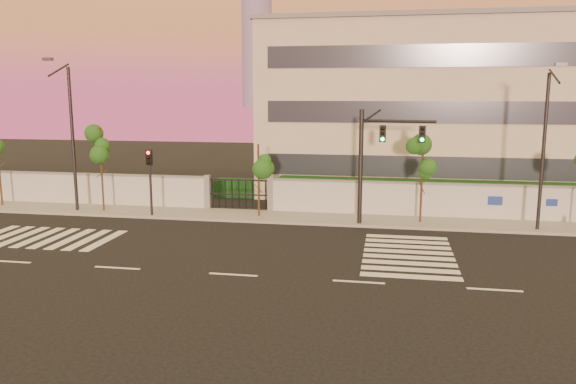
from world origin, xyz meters
TOP-DOWN VIEW (x-y plane):
  - ground at (0.00, 0.00)m, footprint 120.00×120.00m
  - sidewalk at (0.00, 10.50)m, footprint 60.00×3.00m
  - perimeter_wall at (0.10, 12.00)m, footprint 60.00×0.36m
  - hedge_row at (1.17, 14.74)m, footprint 41.00×4.25m
  - institutional_building at (9.00, 21.99)m, footprint 24.40×12.40m
  - road_markings at (-1.58, 3.76)m, footprint 57.00×7.62m
  - street_tree_c at (-10.98, 10.13)m, footprint 1.38×1.10m
  - street_tree_d at (-1.32, 10.28)m, footprint 1.44×1.15m
  - street_tree_e at (7.85, 10.38)m, footprint 1.61×1.28m
  - traffic_signal_main at (5.32, 9.42)m, footprint 3.97×1.14m
  - traffic_signal_secondary at (-7.57, 9.37)m, footprint 0.32×0.32m
  - streetlight_west at (-12.67, 9.78)m, footprint 0.54×2.19m
  - streetlight_east at (13.80, 9.52)m, footprint 0.51×2.07m

SIDE VIEW (x-z plane):
  - ground at x=0.00m, z-range 0.00..0.00m
  - road_markings at x=-1.58m, z-range 0.00..0.02m
  - sidewalk at x=0.00m, z-range 0.00..0.15m
  - hedge_row at x=1.17m, z-range -0.08..1.72m
  - perimeter_wall at x=0.10m, z-range -0.03..2.17m
  - traffic_signal_secondary at x=-7.57m, z-range 0.55..4.64m
  - street_tree_d at x=-1.32m, z-range 1.02..5.36m
  - street_tree_e at x=7.85m, z-range 1.20..6.27m
  - street_tree_c at x=-10.98m, z-range 1.21..6.38m
  - traffic_signal_main at x=5.32m, z-range 0.84..7.18m
  - streetlight_east at x=13.80m, z-range 0.35..8.93m
  - streetlight_west at x=-12.67m, z-range 0.37..9.49m
  - institutional_building at x=9.00m, z-range 0.03..12.28m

